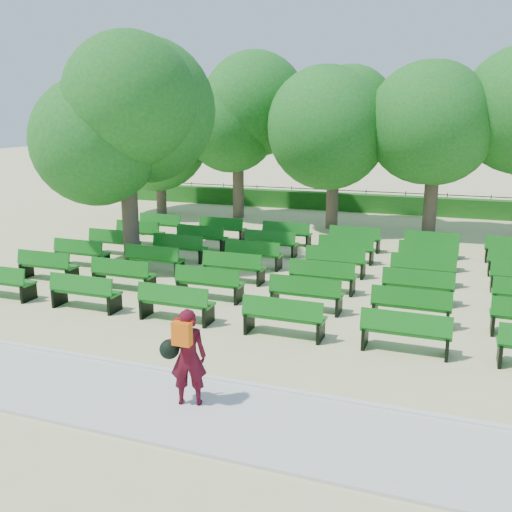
{
  "coord_description": "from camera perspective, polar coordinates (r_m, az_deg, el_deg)",
  "views": [
    {
      "loc": [
        5.77,
        -15.1,
        4.82
      ],
      "look_at": [
        0.59,
        -1.0,
        1.1
      ],
      "focal_mm": 40.0,
      "sensor_mm": 36.0,
      "label": 1
    }
  ],
  "objects": [
    {
      "name": "ground",
      "position": [
        16.87,
        -0.72,
        -2.7
      ],
      "size": [
        120.0,
        120.0,
        0.0
      ],
      "primitive_type": "plane",
      "color": "#C6C083"
    },
    {
      "name": "paving",
      "position": [
        10.75,
        -15.3,
        -13.08
      ],
      "size": [
        30.0,
        2.2,
        0.06
      ],
      "primitive_type": "cube",
      "color": "#BCBBB7",
      "rests_on": "ground"
    },
    {
      "name": "curb",
      "position": [
        11.59,
        -11.99,
        -10.71
      ],
      "size": [
        30.0,
        0.12,
        0.1
      ],
      "primitive_type": "cube",
      "color": "silver",
      "rests_on": "ground"
    },
    {
      "name": "hedge",
      "position": [
        29.99,
        8.89,
        5.36
      ],
      "size": [
        26.0,
        0.7,
        0.9
      ],
      "primitive_type": "cube",
      "color": "#185516",
      "rests_on": "ground"
    },
    {
      "name": "fence",
      "position": [
        30.44,
        9.01,
        4.62
      ],
      "size": [
        26.0,
        0.1,
        1.02
      ],
      "primitive_type": null,
      "color": "black",
      "rests_on": "ground"
    },
    {
      "name": "tree_line",
      "position": [
        26.2,
        7.1,
        3.2
      ],
      "size": [
        21.8,
        6.8,
        7.04
      ],
      "primitive_type": null,
      "color": "#1C631D",
      "rests_on": "ground"
    },
    {
      "name": "bench_array",
      "position": [
        17.31,
        2.95,
        -1.95
      ],
      "size": [
        1.86,
        0.66,
        1.16
      ],
      "rotation": [
        0.0,
        0.0,
        0.05
      ],
      "color": "#116515",
      "rests_on": "ground"
    },
    {
      "name": "tree_among",
      "position": [
        18.8,
        -12.93,
        12.58
      ],
      "size": [
        4.66,
        4.66,
        6.62
      ],
      "color": "brown",
      "rests_on": "ground"
    },
    {
      "name": "person",
      "position": [
        9.69,
        -6.98,
        -9.83
      ],
      "size": [
        0.84,
        0.59,
        1.69
      ],
      "rotation": [
        0.0,
        0.0,
        3.5
      ],
      "color": "#450916",
      "rests_on": "ground"
    }
  ]
}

